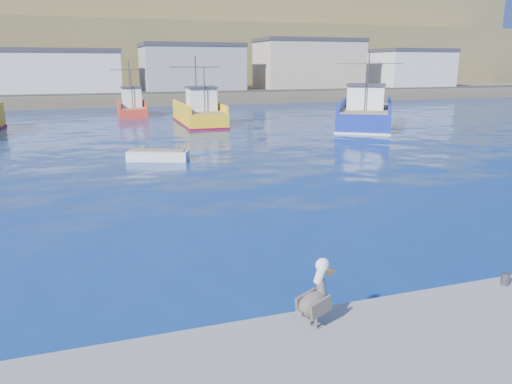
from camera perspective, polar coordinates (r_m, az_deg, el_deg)
ground at (r=14.63m, az=8.20°, el=-8.49°), size 260.00×260.00×0.00m
dock_bollards at (r=12.05m, az=18.36°, el=-10.94°), size 36.20×0.20×0.30m
far_shore at (r=121.36m, az=-16.46°, el=15.48°), size 200.00×81.00×24.00m
trawler_yellow_b at (r=48.89m, az=-6.51°, el=8.91°), size 4.95×10.54×6.41m
trawler_blue at (r=47.78m, az=12.42°, el=8.70°), size 10.86×13.35×6.73m
boat_orange at (r=57.65m, az=-14.03°, el=9.41°), size 4.00×7.70×5.99m
skiff_mid at (r=30.62m, az=-11.13°, el=4.01°), size 3.78×2.45×0.78m
pelican at (r=10.28m, az=6.87°, el=-11.97°), size 1.13×0.71×1.43m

